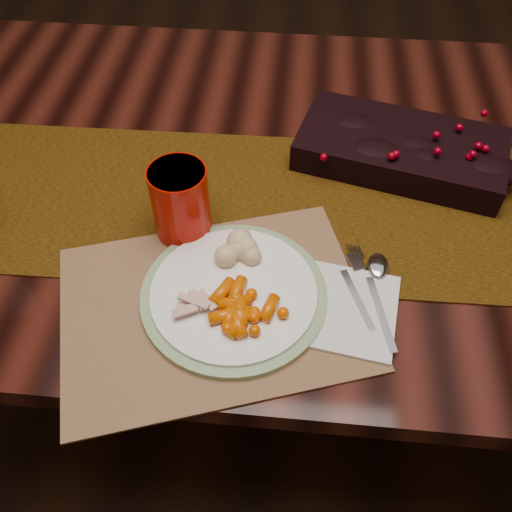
# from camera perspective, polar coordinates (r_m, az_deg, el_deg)

# --- Properties ---
(floor) EXTENTS (5.00, 5.00, 0.00)m
(floor) POSITION_cam_1_polar(r_m,az_deg,el_deg) (1.63, 1.02, -10.87)
(floor) COLOR black
(floor) RESTS_ON ground
(dining_table) EXTENTS (1.80, 1.00, 0.75)m
(dining_table) POSITION_cam_1_polar(r_m,az_deg,el_deg) (1.32, 1.24, -2.91)
(dining_table) COLOR black
(dining_table) RESTS_ON floor
(table_runner) EXTENTS (1.86, 0.41, 0.00)m
(table_runner) POSITION_cam_1_polar(r_m,az_deg,el_deg) (0.96, 4.08, 5.30)
(table_runner) COLOR #47270F
(table_runner) RESTS_ON dining_table
(centerpiece) EXTENTS (0.41, 0.28, 0.07)m
(centerpiece) POSITION_cam_1_polar(r_m,az_deg,el_deg) (1.06, 15.05, 11.21)
(centerpiece) COLOR black
(centerpiece) RESTS_ON table_runner
(placemat_main) EXTENTS (0.53, 0.46, 0.00)m
(placemat_main) POSITION_cam_1_polar(r_m,az_deg,el_deg) (0.82, -4.52, -5.29)
(placemat_main) COLOR #9D6E3F
(placemat_main) RESTS_ON dining_table
(dinner_plate) EXTENTS (0.31, 0.31, 0.02)m
(dinner_plate) POSITION_cam_1_polar(r_m,az_deg,el_deg) (0.82, -2.36, -3.98)
(dinner_plate) COLOR white
(dinner_plate) RESTS_ON placemat_main
(baby_carrots) EXTENTS (0.13, 0.12, 0.02)m
(baby_carrots) POSITION_cam_1_polar(r_m,az_deg,el_deg) (0.79, -1.48, -5.35)
(baby_carrots) COLOR #D45300
(baby_carrots) RESTS_ON dinner_plate
(mashed_potatoes) EXTENTS (0.08, 0.07, 0.04)m
(mashed_potatoes) POSITION_cam_1_polar(r_m,az_deg,el_deg) (0.85, -1.63, 1.27)
(mashed_potatoes) COLOR #CBC084
(mashed_potatoes) RESTS_ON dinner_plate
(turkey_shreds) EXTENTS (0.08, 0.07, 0.02)m
(turkey_shreds) POSITION_cam_1_polar(r_m,az_deg,el_deg) (0.79, -6.55, -5.43)
(turkey_shreds) COLOR #C2A38E
(turkey_shreds) RESTS_ON dinner_plate
(napkin) EXTENTS (0.16, 0.18, 0.01)m
(napkin) POSITION_cam_1_polar(r_m,az_deg,el_deg) (0.82, 9.89, -5.60)
(napkin) COLOR silver
(napkin) RESTS_ON placemat_main
(fork) EXTENTS (0.07, 0.14, 0.00)m
(fork) POSITION_cam_1_polar(r_m,az_deg,el_deg) (0.84, 10.57, -3.44)
(fork) COLOR silver
(fork) RESTS_ON napkin
(spoon) EXTENTS (0.07, 0.17, 0.00)m
(spoon) POSITION_cam_1_polar(r_m,az_deg,el_deg) (0.84, 12.91, -4.31)
(spoon) COLOR silver
(spoon) RESTS_ON napkin
(red_cup) EXTENTS (0.11, 0.11, 0.13)m
(red_cup) POSITION_cam_1_polar(r_m,az_deg,el_deg) (0.88, -7.96, 5.64)
(red_cup) COLOR #AD0A00
(red_cup) RESTS_ON placemat_main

